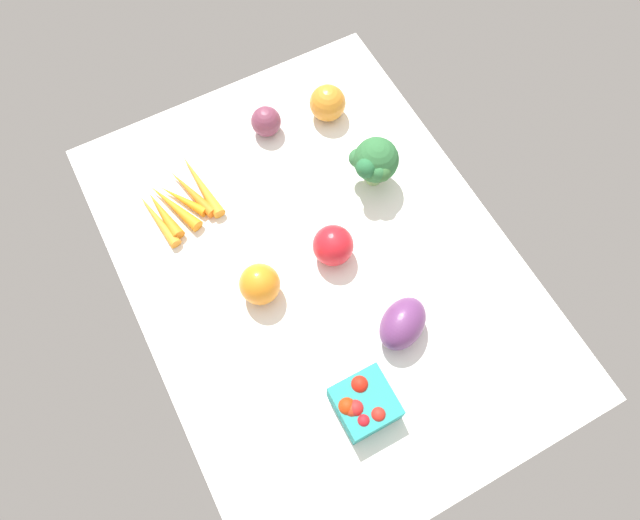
% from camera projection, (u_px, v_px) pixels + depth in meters
% --- Properties ---
extents(tablecloth, '(1.04, 0.76, 0.02)m').
position_uv_depth(tablecloth, '(320.00, 266.00, 1.23)').
color(tablecloth, white).
rests_on(tablecloth, ground).
extents(heirloom_tomato_orange, '(0.08, 0.08, 0.08)m').
position_uv_depth(heirloom_tomato_orange, '(328.00, 103.00, 1.34)').
color(heirloom_tomato_orange, orange).
rests_on(heirloom_tomato_orange, tablecloth).
extents(bell_pepper_orange, '(0.11, 0.11, 0.09)m').
position_uv_depth(bell_pepper_orange, '(261.00, 286.00, 1.15)').
color(bell_pepper_orange, orange).
rests_on(bell_pepper_orange, tablecloth).
extents(bell_pepper_red, '(0.12, 0.12, 0.09)m').
position_uv_depth(bell_pepper_red, '(333.00, 245.00, 1.19)').
color(bell_pepper_red, red).
rests_on(bell_pepper_red, tablecloth).
extents(broccoli_head, '(0.11, 0.10, 0.13)m').
position_uv_depth(broccoli_head, '(374.00, 161.00, 1.23)').
color(broccoli_head, '#97C77D').
rests_on(broccoli_head, tablecloth).
extents(berry_basket, '(0.10, 0.10, 0.07)m').
position_uv_depth(berry_basket, '(363.00, 404.00, 1.07)').
color(berry_basket, teal).
rests_on(berry_basket, tablecloth).
extents(carrot_bunch, '(0.20, 0.16, 0.03)m').
position_uv_depth(carrot_bunch, '(179.00, 202.00, 1.26)').
color(carrot_bunch, orange).
rests_on(carrot_bunch, tablecloth).
extents(eggplant, '(0.12, 0.14, 0.08)m').
position_uv_depth(eggplant, '(403.00, 324.00, 1.12)').
color(eggplant, '#653369').
rests_on(eggplant, tablecloth).
extents(red_onion_near_basket, '(0.07, 0.07, 0.07)m').
position_uv_depth(red_onion_near_basket, '(266.00, 121.00, 1.32)').
color(red_onion_near_basket, brown).
rests_on(red_onion_near_basket, tablecloth).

